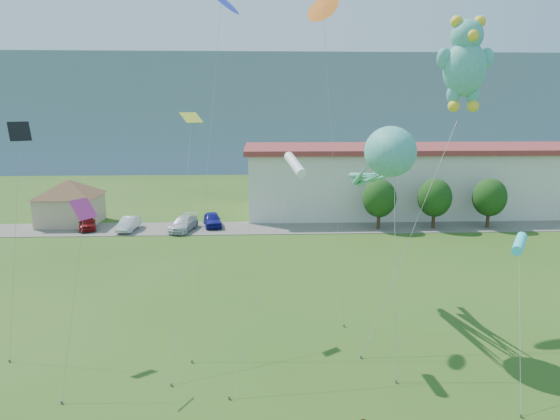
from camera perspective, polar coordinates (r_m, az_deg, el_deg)
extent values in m
cube|color=#59544C|center=(54.42, 0.61, -2.02)|extent=(70.00, 6.00, 0.06)
cube|color=slate|center=(137.86, -1.35, 11.39)|extent=(160.00, 50.00, 25.00)
cube|color=tan|center=(60.71, -22.80, 0.00)|extent=(6.00, 6.00, 3.20)
pyramid|color=brown|center=(60.30, -22.99, 2.33)|extent=(9.20, 9.20, 1.80)
cube|color=beige|center=(68.85, 22.36, 3.16)|extent=(60.00, 14.00, 7.60)
cube|color=maroon|center=(68.44, 22.63, 6.56)|extent=(61.00, 15.00, 0.60)
cylinder|color=#3F2B19|center=(54.68, 11.20, -1.03)|extent=(0.36, 0.36, 2.20)
ellipsoid|color=#14380F|center=(54.23, 11.29, 1.34)|extent=(3.60, 3.60, 4.14)
cylinder|color=#3F2B19|center=(56.40, 17.13, -0.94)|extent=(0.36, 0.36, 2.20)
ellipsoid|color=#14380F|center=(55.97, 17.27, 1.36)|extent=(3.60, 3.60, 4.14)
cylinder|color=#3F2B19|center=(58.68, 22.66, -0.86)|extent=(0.36, 0.36, 2.20)
ellipsoid|color=#14380F|center=(58.27, 22.83, 1.35)|extent=(3.60, 3.60, 4.14)
imported|color=maroon|center=(57.35, -21.18, -1.33)|extent=(3.00, 4.60, 1.46)
imported|color=silver|center=(55.32, -16.90, -1.52)|extent=(1.86, 4.40, 1.41)
imported|color=silver|center=(53.97, -10.97, -1.52)|extent=(3.03, 5.34, 1.46)
imported|color=navy|center=(55.28, -7.74, -1.08)|extent=(2.53, 4.68, 1.51)
ellipsoid|color=teal|center=(27.65, 12.48, 6.53)|extent=(2.74, 3.56, 2.74)
sphere|color=white|center=(26.47, 12.07, 6.97)|extent=(0.43, 0.43, 0.43)
sphere|color=white|center=(26.73, 14.12, 6.92)|extent=(0.43, 0.43, 0.43)
cylinder|color=slate|center=(25.57, 13.12, -18.54)|extent=(0.10, 0.10, 0.16)
cylinder|color=gray|center=(25.62, 13.03, -6.60)|extent=(0.70, 4.40, 9.54)
ellipsoid|color=teal|center=(32.43, 20.36, 14.89)|extent=(2.54, 2.16, 3.18)
sphere|color=teal|center=(32.61, 20.60, 18.14)|extent=(1.86, 1.86, 1.86)
sphere|color=yellow|center=(32.47, 19.52, 19.64)|extent=(0.69, 0.69, 0.69)
sphere|color=yellow|center=(32.98, 21.86, 19.35)|extent=(0.69, 0.69, 0.69)
sphere|color=yellow|center=(31.88, 21.16, 18.09)|extent=(0.69, 0.69, 0.69)
ellipsoid|color=teal|center=(32.02, 18.25, 16.13)|extent=(0.88, 0.63, 1.23)
ellipsoid|color=teal|center=(32.98, 22.55, 15.69)|extent=(0.88, 0.63, 1.23)
ellipsoid|color=teal|center=(32.14, 19.19, 12.38)|extent=(0.78, 0.69, 1.27)
ellipsoid|color=teal|center=(32.58, 21.15, 12.22)|extent=(0.78, 0.69, 1.27)
sphere|color=yellow|center=(31.95, 19.24, 11.15)|extent=(0.69, 0.69, 0.69)
sphere|color=yellow|center=(32.39, 21.20, 11.01)|extent=(0.69, 0.69, 0.69)
cylinder|color=slate|center=(27.38, 9.24, -16.24)|extent=(0.10, 0.10, 0.16)
cylinder|color=gray|center=(28.91, 15.17, -1.53)|extent=(7.00, 6.28, 12.57)
cube|color=#E4328A|center=(25.65, -21.55, 0.11)|extent=(1.29, 1.29, 0.86)
cylinder|color=slate|center=(25.43, -23.70, -19.45)|extent=(0.10, 0.10, 0.16)
cylinder|color=gray|center=(25.18, -22.58, -9.76)|extent=(0.40, 3.57, 7.70)
cube|color=gold|center=(30.58, -10.11, 10.36)|extent=(1.29, 1.29, 0.86)
cylinder|color=slate|center=(25.27, -12.33, -18.90)|extent=(0.10, 0.10, 0.16)
cylinder|color=gray|center=(27.04, -11.08, -2.97)|extent=(0.24, 8.88, 11.89)
cylinder|color=#36EBF4|center=(27.49, 25.69, -3.47)|extent=(0.50, 2.25, 0.87)
cylinder|color=slate|center=(24.86, 25.82, -20.41)|extent=(0.10, 0.10, 0.16)
cylinder|color=gray|center=(25.92, 25.74, -11.63)|extent=(2.00, 5.02, 5.85)
cone|color=orange|center=(34.79, 4.96, 22.06)|extent=(1.80, 1.33, 1.33)
cylinder|color=slate|center=(30.72, 7.33, -12.97)|extent=(0.10, 0.10, 0.16)
cylinder|color=gray|center=(31.24, 6.10, 5.56)|extent=(0.78, 6.44, 18.80)
cube|color=black|center=(31.01, -27.63, 7.97)|extent=(1.29, 1.29, 0.86)
cylinder|color=slate|center=(30.12, -28.53, -14.88)|extent=(0.10, 0.10, 0.16)
cylinder|color=gray|center=(29.97, -28.06, -3.39)|extent=(0.19, 4.04, 11.19)
cylinder|color=white|center=(25.94, 1.72, 5.21)|extent=(0.50, 2.25, 0.87)
cylinder|color=slate|center=(23.92, -5.82, -20.57)|extent=(0.10, 0.10, 0.16)
cylinder|color=gray|center=(24.27, -1.78, -7.29)|extent=(3.32, 5.51, 9.57)
cylinder|color=slate|center=(27.03, -10.04, -16.65)|extent=(0.10, 0.10, 0.16)
cylinder|color=gray|center=(28.29, -8.27, 5.08)|extent=(1.34, 8.73, 19.00)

